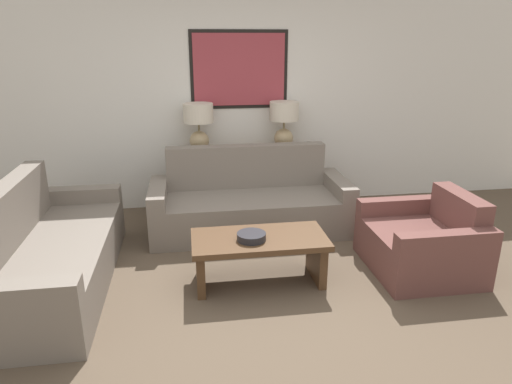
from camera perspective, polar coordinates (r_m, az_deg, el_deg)
The scene contains 10 objects.
ground_plane at distance 3.83m, azimuth 2.57°, elevation -13.81°, with size 20.00×20.00×0.00m, color brown.
back_wall at distance 5.77m, azimuth -2.13°, elevation 11.40°, with size 8.30×0.12×2.65m.
console_table at distance 5.71m, azimuth -1.70°, elevation 1.50°, with size 1.47×0.38×0.75m.
table_lamp_left at distance 5.50m, azimuth -7.18°, elevation 8.60°, with size 0.35×0.35×0.59m.
table_lamp_right at distance 5.62m, azimuth 3.52°, elevation 8.92°, with size 0.35×0.35×0.59m.
couch_by_back_wall at distance 5.11m, azimuth -0.79°, elevation -1.53°, with size 2.17×0.87×0.90m.
couch_by_side at distance 4.34m, azimuth -24.47°, elevation -7.11°, with size 0.87×2.17×0.90m.
coffee_table at distance 3.99m, azimuth 0.43°, elevation -7.17°, with size 1.16×0.57×0.44m.
decorative_bowl at distance 3.87m, azimuth -0.58°, elevation -5.59°, with size 0.25×0.25×0.06m.
armchair_near_back_wall at distance 4.52m, azimuth 20.16°, elevation -6.02°, with size 0.89×0.99×0.73m.
Camera 1 is at (-0.65, -3.17, 2.06)m, focal length 32.00 mm.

